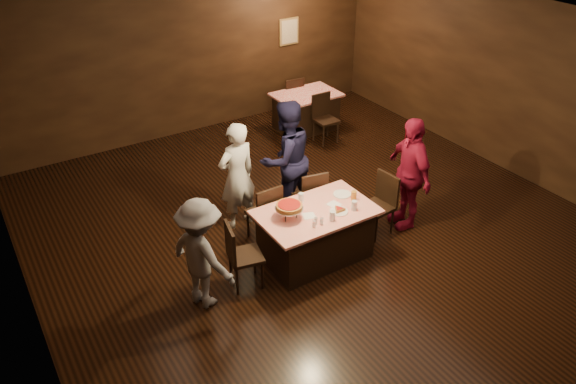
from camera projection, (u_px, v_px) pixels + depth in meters
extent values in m
plane|color=black|center=(343.00, 252.00, 8.07)|extent=(10.00, 10.00, 0.00)
cube|color=silver|center=(356.00, 46.00, 6.51)|extent=(8.00, 10.00, 0.04)
cube|color=black|center=(192.00, 58.00, 10.91)|extent=(8.00, 0.04, 3.00)
cube|color=black|center=(23.00, 263.00, 5.47)|extent=(0.04, 10.00, 3.00)
cube|color=black|center=(545.00, 99.00, 9.10)|extent=(0.04, 10.00, 3.00)
cube|color=tan|center=(289.00, 31.00, 11.78)|extent=(0.46, 0.03, 0.56)
cube|color=beige|center=(289.00, 32.00, 11.76)|extent=(0.38, 0.01, 0.48)
cube|color=red|center=(315.00, 234.00, 7.80)|extent=(1.60, 1.00, 0.77)
cube|color=red|center=(306.00, 112.00, 11.47)|extent=(1.30, 0.90, 0.77)
cube|color=black|center=(263.00, 212.00, 8.11)|extent=(0.43, 0.43, 0.95)
cube|color=black|center=(309.00, 196.00, 8.47)|extent=(0.49, 0.49, 0.95)
cube|color=black|center=(245.00, 255.00, 7.25)|extent=(0.50, 0.50, 0.95)
cube|color=black|center=(377.00, 206.00, 8.25)|extent=(0.46, 0.46, 0.95)
cube|color=black|center=(326.00, 119.00, 10.91)|extent=(0.42, 0.42, 0.95)
cube|color=black|center=(290.00, 98.00, 11.86)|extent=(0.44, 0.44, 0.95)
imported|color=silver|center=(237.00, 176.00, 8.25)|extent=(0.66, 0.48, 1.69)
imported|color=black|center=(286.00, 159.00, 8.53)|extent=(0.97, 0.79, 1.87)
imported|color=slate|center=(201.00, 254.00, 6.81)|extent=(0.86, 1.11, 1.50)
imported|color=maroon|center=(409.00, 173.00, 8.27)|extent=(0.64, 1.10, 1.76)
cylinder|color=black|center=(285.00, 210.00, 7.48)|extent=(0.01, 0.01, 0.15)
cylinder|color=black|center=(286.00, 217.00, 7.34)|extent=(0.01, 0.01, 0.15)
cylinder|color=black|center=(297.00, 213.00, 7.42)|extent=(0.01, 0.01, 0.15)
cylinder|color=silver|center=(289.00, 208.00, 7.37)|extent=(0.38, 0.38, 0.01)
cylinder|color=#B27233|center=(289.00, 206.00, 7.35)|extent=(0.35, 0.35, 0.05)
cylinder|color=#A5140C|center=(289.00, 204.00, 7.34)|extent=(0.30, 0.30, 0.01)
cylinder|color=white|center=(339.00, 211.00, 7.58)|extent=(0.25, 0.25, 0.01)
cylinder|color=#B27233|center=(339.00, 210.00, 7.56)|extent=(0.18, 0.18, 0.04)
cylinder|color=#A5140C|center=(339.00, 208.00, 7.55)|extent=(0.14, 0.14, 0.01)
cylinder|color=white|center=(342.00, 194.00, 7.95)|extent=(0.25, 0.25, 0.01)
cylinder|color=silver|center=(332.00, 216.00, 7.37)|extent=(0.08, 0.08, 0.14)
cylinder|color=silver|center=(354.00, 205.00, 7.58)|extent=(0.08, 0.08, 0.14)
cylinder|color=#BF7F26|center=(354.00, 196.00, 7.80)|extent=(0.08, 0.08, 0.14)
cylinder|color=silver|center=(301.00, 198.00, 7.75)|extent=(0.08, 0.08, 0.14)
cylinder|color=silver|center=(316.00, 221.00, 7.31)|extent=(0.04, 0.04, 0.08)
cylinder|color=silver|center=(316.00, 218.00, 7.29)|extent=(0.05, 0.05, 0.02)
cylinder|color=silver|center=(322.00, 222.00, 7.30)|extent=(0.04, 0.04, 0.08)
cylinder|color=silver|center=(322.00, 219.00, 7.28)|extent=(0.05, 0.05, 0.02)
cylinder|color=silver|center=(314.00, 224.00, 7.25)|extent=(0.04, 0.04, 0.08)
cylinder|color=silver|center=(314.00, 222.00, 7.23)|extent=(0.05, 0.05, 0.02)
cube|color=white|center=(334.00, 204.00, 7.73)|extent=(0.19, 0.19, 0.01)
cube|color=white|center=(309.00, 216.00, 7.49)|extent=(0.21, 0.21, 0.01)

